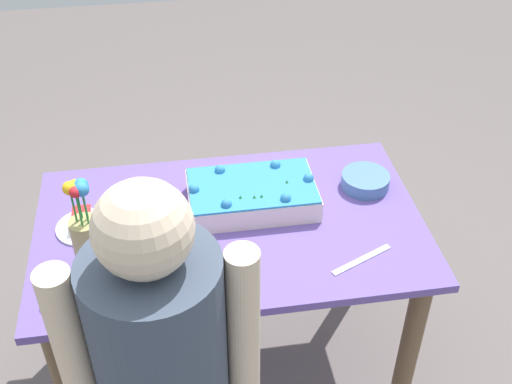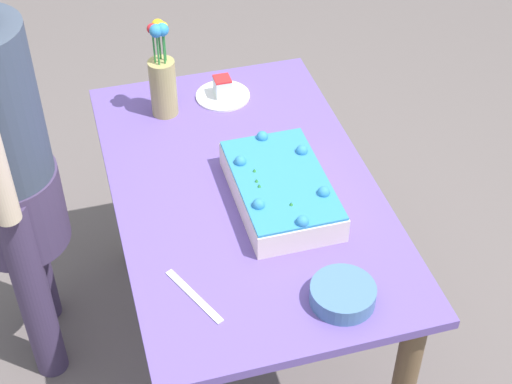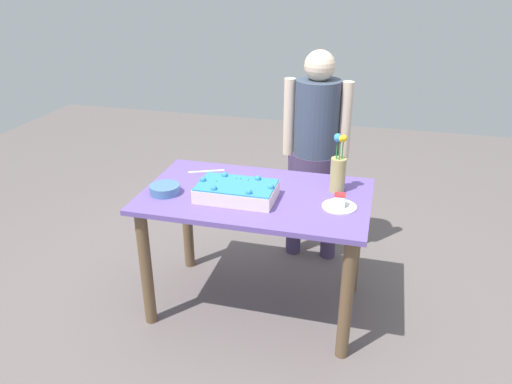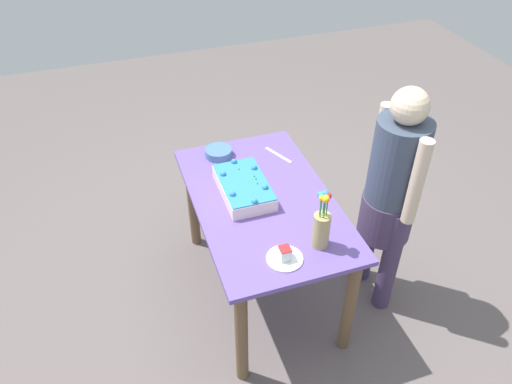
% 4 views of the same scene
% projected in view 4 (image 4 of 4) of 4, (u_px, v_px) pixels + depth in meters
% --- Properties ---
extents(ground_plane, '(8.00, 8.00, 0.00)m').
position_uv_depth(ground_plane, '(262.00, 287.00, 3.37)').
color(ground_plane, '#645A59').
extents(dining_table, '(1.30, 0.79, 0.78)m').
position_uv_depth(dining_table, '(263.00, 217.00, 2.97)').
color(dining_table, '#654DA0').
rests_on(dining_table, ground_plane).
extents(sheet_cake, '(0.44, 0.26, 0.11)m').
position_uv_depth(sheet_cake, '(244.00, 187.00, 2.90)').
color(sheet_cake, silver).
rests_on(sheet_cake, dining_table).
extents(serving_plate_with_slice, '(0.19, 0.19, 0.08)m').
position_uv_depth(serving_plate_with_slice, '(285.00, 256.00, 2.50)').
color(serving_plate_with_slice, white).
rests_on(serving_plate_with_slice, dining_table).
extents(cake_knife, '(0.22, 0.11, 0.00)m').
position_uv_depth(cake_knife, '(278.00, 155.00, 3.23)').
color(cake_knife, silver).
rests_on(cake_knife, dining_table).
extents(flower_vase, '(0.09, 0.09, 0.34)m').
position_uv_depth(flower_vase, '(322.00, 225.00, 2.51)').
color(flower_vase, tan).
rests_on(flower_vase, dining_table).
extents(fruit_bowl, '(0.17, 0.17, 0.05)m').
position_uv_depth(fruit_bowl, '(219.00, 152.00, 3.21)').
color(fruit_bowl, teal).
rests_on(fruit_bowl, dining_table).
extents(person_standing, '(0.45, 0.31, 1.49)m').
position_uv_depth(person_standing, '(392.00, 189.00, 2.83)').
color(person_standing, '#433559').
rests_on(person_standing, ground_plane).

